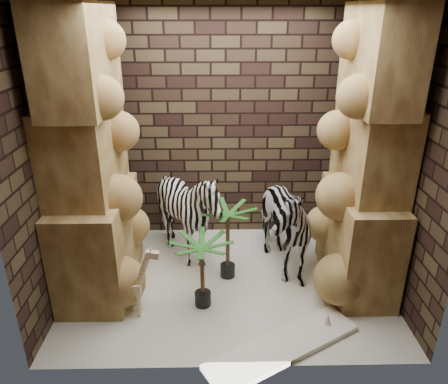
{
  "coord_description": "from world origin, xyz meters",
  "views": [
    {
      "loc": [
        -0.12,
        -4.04,
        2.86
      ],
      "look_at": [
        -0.04,
        0.15,
        1.05
      ],
      "focal_mm": 34.05,
      "sensor_mm": 36.0,
      "label": 1
    }
  ],
  "objects_px": {
    "palm_front": "(228,242)",
    "palm_back": "(202,273)",
    "giraffe_toy": "(126,282)",
    "zebra_left": "(189,218)",
    "zebra_right": "(276,214)",
    "surfboard": "(283,347)"
  },
  "relations": [
    {
      "from": "giraffe_toy",
      "to": "surfboard",
      "type": "xyz_separation_m",
      "value": [
        1.49,
        -0.51,
        -0.37
      ]
    },
    {
      "from": "palm_front",
      "to": "zebra_right",
      "type": "bearing_deg",
      "value": 18.02
    },
    {
      "from": "zebra_right",
      "to": "palm_front",
      "type": "relative_size",
      "value": 1.59
    },
    {
      "from": "zebra_left",
      "to": "giraffe_toy",
      "type": "height_order",
      "value": "zebra_left"
    },
    {
      "from": "palm_front",
      "to": "palm_back",
      "type": "relative_size",
      "value": 1.14
    },
    {
      "from": "zebra_right",
      "to": "palm_back",
      "type": "bearing_deg",
      "value": -155.02
    },
    {
      "from": "zebra_right",
      "to": "surfboard",
      "type": "xyz_separation_m",
      "value": [
        -0.08,
        -1.36,
        -0.68
      ]
    },
    {
      "from": "giraffe_toy",
      "to": "palm_back",
      "type": "xyz_separation_m",
      "value": [
        0.74,
        0.15,
        -0.01
      ]
    },
    {
      "from": "giraffe_toy",
      "to": "palm_back",
      "type": "distance_m",
      "value": 0.76
    },
    {
      "from": "zebra_right",
      "to": "palm_back",
      "type": "xyz_separation_m",
      "value": [
        -0.83,
        -0.7,
        -0.32
      ]
    },
    {
      "from": "giraffe_toy",
      "to": "palm_front",
      "type": "bearing_deg",
      "value": 31.07
    },
    {
      "from": "zebra_left",
      "to": "palm_front",
      "type": "xyz_separation_m",
      "value": [
        0.46,
        -0.37,
        -0.12
      ]
    },
    {
      "from": "palm_back",
      "to": "surfboard",
      "type": "relative_size",
      "value": 0.51
    },
    {
      "from": "zebra_left",
      "to": "palm_front",
      "type": "relative_size",
      "value": 1.41
    },
    {
      "from": "giraffe_toy",
      "to": "zebra_left",
      "type": "bearing_deg",
      "value": 59.36
    },
    {
      "from": "palm_back",
      "to": "zebra_right",
      "type": "bearing_deg",
      "value": 40.04
    },
    {
      "from": "zebra_left",
      "to": "giraffe_toy",
      "type": "bearing_deg",
      "value": -107.36
    },
    {
      "from": "zebra_left",
      "to": "palm_back",
      "type": "relative_size",
      "value": 1.61
    },
    {
      "from": "palm_front",
      "to": "palm_back",
      "type": "xyz_separation_m",
      "value": [
        -0.27,
        -0.52,
        -0.06
      ]
    },
    {
      "from": "palm_front",
      "to": "palm_back",
      "type": "distance_m",
      "value": 0.59
    },
    {
      "from": "zebra_right",
      "to": "zebra_left",
      "type": "bearing_deg",
      "value": 154.65
    },
    {
      "from": "zebra_right",
      "to": "giraffe_toy",
      "type": "height_order",
      "value": "zebra_right"
    }
  ]
}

